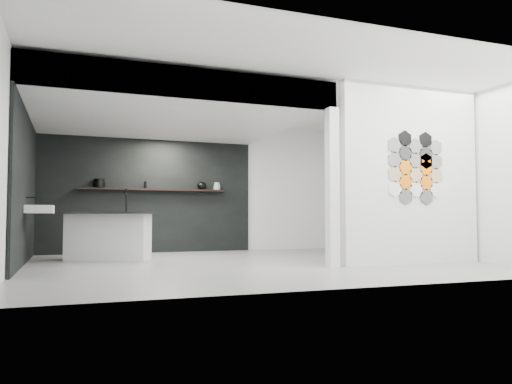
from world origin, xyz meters
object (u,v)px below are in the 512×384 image
(glass_vase, at_px, (217,186))
(kitchen_island, at_px, (108,235))
(partition_panel, at_px, (411,175))
(glass_bowl, at_px, (217,187))
(stockpot, at_px, (99,183))
(utensil_cup, at_px, (103,185))
(wall_basin, at_px, (40,209))
(bottle_dark, at_px, (145,185))
(kettle, at_px, (202,186))

(glass_vase, bearing_deg, kitchen_island, -148.56)
(partition_panel, xyz_separation_m, glass_vase, (-2.08, 3.87, -0.00))
(partition_panel, xyz_separation_m, glass_bowl, (-2.08, 3.87, -0.03))
(stockpot, relative_size, utensil_cup, 2.09)
(wall_basin, distance_m, bottle_dark, 2.84)
(utensil_cup, bearing_deg, kettle, 0.00)
(kettle, bearing_deg, stockpot, -172.43)
(wall_basin, height_order, kettle, kettle)
(partition_panel, height_order, stockpot, partition_panel)
(kitchen_island, relative_size, kettle, 8.75)
(glass_vase, height_order, bottle_dark, glass_vase)
(kitchen_island, bearing_deg, wall_basin, -124.92)
(glass_bowl, xyz_separation_m, glass_vase, (0.00, 0.00, 0.03))
(kitchen_island, distance_m, glass_bowl, 2.89)
(glass_bowl, xyz_separation_m, utensil_cup, (-2.35, 0.00, -0.00))
(wall_basin, relative_size, utensil_cup, 6.04)
(kitchen_island, relative_size, bottle_dark, 12.15)
(wall_basin, bearing_deg, kitchen_island, 31.15)
(kitchen_island, xyz_separation_m, glass_vase, (2.33, 1.43, 0.97))
(partition_panel, bearing_deg, glass_vase, 118.23)
(partition_panel, height_order, utensil_cup, partition_panel)
(stockpot, xyz_separation_m, glass_bowl, (2.43, 0.00, -0.03))
(glass_vase, xyz_separation_m, utensil_cup, (-2.35, 0.00, -0.03))
(glass_bowl, relative_size, glass_vase, 0.92)
(partition_panel, distance_m, kettle, 4.55)
(glass_bowl, bearing_deg, bottle_dark, 180.00)
(wall_basin, distance_m, utensil_cup, 2.37)
(wall_basin, distance_m, kitchen_island, 1.31)
(partition_panel, distance_m, bottle_dark, 5.28)
(partition_panel, distance_m, stockpot, 5.93)
(bottle_dark, bearing_deg, stockpot, 180.00)
(glass_vase, bearing_deg, glass_bowl, 0.00)
(stockpot, xyz_separation_m, utensil_cup, (0.08, 0.00, -0.04))
(bottle_dark, bearing_deg, wall_basin, -132.12)
(partition_panel, bearing_deg, kettle, 121.94)
(glass_vase, bearing_deg, utensil_cup, 180.00)
(wall_basin, bearing_deg, partition_panel, -18.23)
(glass_bowl, distance_m, bottle_dark, 1.52)
(kitchen_island, xyz_separation_m, bottle_dark, (0.81, 1.43, 0.97))
(glass_vase, bearing_deg, bottle_dark, 180.00)
(kettle, xyz_separation_m, glass_vase, (0.33, 0.00, -0.00))
(kitchen_island, xyz_separation_m, kettle, (2.00, 1.43, 0.98))
(bottle_dark, distance_m, utensil_cup, 0.83)
(glass_bowl, distance_m, utensil_cup, 2.35)
(stockpot, xyz_separation_m, kettle, (2.09, 0.00, -0.00))
(partition_panel, relative_size, stockpot, 13.49)
(kitchen_island, xyz_separation_m, utensil_cup, (-0.02, 1.43, 0.95))
(bottle_dark, xyz_separation_m, utensil_cup, (-0.83, 0.00, -0.02))
(utensil_cup, bearing_deg, bottle_dark, 0.00)
(partition_panel, relative_size, wall_basin, 4.67)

